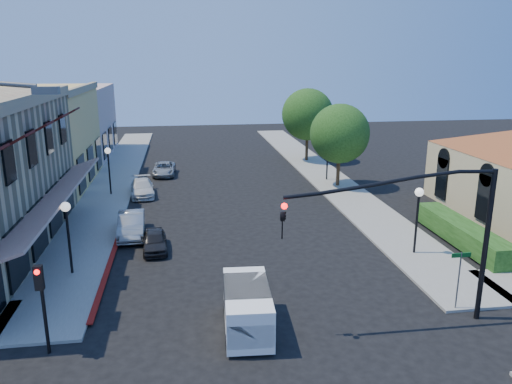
{
  "coord_description": "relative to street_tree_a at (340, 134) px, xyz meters",
  "views": [
    {
      "loc": [
        -3.16,
        -14.59,
        9.94
      ],
      "look_at": [
        0.81,
        11.96,
        2.6
      ],
      "focal_mm": 35.0,
      "sensor_mm": 36.0,
      "label": 1
    }
  ],
  "objects": [
    {
      "name": "sidewalk_left",
      "position": [
        -17.55,
        5.0,
        -4.13
      ],
      "size": [
        3.5,
        50.0,
        0.12
      ],
      "primitive_type": "cube",
      "color": "gray",
      "rests_on": "ground"
    },
    {
      "name": "parked_car_b",
      "position": [
        -15.0,
        -9.0,
        -3.52
      ],
      "size": [
        1.62,
        4.15,
        1.35
      ],
      "primitive_type": "imported",
      "rotation": [
        0.0,
        0.0,
        0.05
      ],
      "color": "#989B9C",
      "rests_on": "ground"
    },
    {
      "name": "lamppost_left_near",
      "position": [
        -17.3,
        -14.0,
        -1.46
      ],
      "size": [
        0.44,
        0.44,
        3.57
      ],
      "color": "black",
      "rests_on": "ground"
    },
    {
      "name": "parked_car_c",
      "position": [
        -15.0,
        -0.36,
        -3.61
      ],
      "size": [
        2.02,
        4.15,
        1.17
      ],
      "primitive_type": "imported",
      "rotation": [
        0.0,
        0.0,
        0.1
      ],
      "color": "silver",
      "rests_on": "ground"
    },
    {
      "name": "parked_car_d",
      "position": [
        -13.6,
        6.02,
        -3.65
      ],
      "size": [
        1.97,
        4.01,
        1.1
      ],
      "primitive_type": "imported",
      "rotation": [
        0.0,
        0.0,
        -0.04
      ],
      "color": "#9D9FA2",
      "rests_on": "ground"
    },
    {
      "name": "street_name_sign",
      "position": [
        -1.3,
        -19.8,
        -2.5
      ],
      "size": [
        0.8,
        0.06,
        2.5
      ],
      "color": "#595B5E",
      "rests_on": "ground"
    },
    {
      "name": "pink_stucco_building",
      "position": [
        -24.3,
        16.0,
        -0.69
      ],
      "size": [
        10.0,
        12.0,
        7.0
      ],
      "primitive_type": "cube",
      "color": "beige",
      "rests_on": "ground"
    },
    {
      "name": "street_tree_b",
      "position": [
        0.0,
        10.0,
        0.35
      ],
      "size": [
        4.94,
        4.94,
        7.02
      ],
      "color": "#372616",
      "rests_on": "ground"
    },
    {
      "name": "parked_car_a",
      "position": [
        -13.6,
        -11.43,
        -3.66
      ],
      "size": [
        1.45,
        3.2,
        1.06
      ],
      "primitive_type": "imported",
      "rotation": [
        0.0,
        0.0,
        0.06
      ],
      "color": "black",
      "rests_on": "ground"
    },
    {
      "name": "yellow_stucco_building",
      "position": [
        -24.3,
        4.0,
        -0.39
      ],
      "size": [
        10.0,
        12.0,
        7.6
      ],
      "primitive_type": "cube",
      "color": "#E3BD66",
      "rests_on": "ground"
    },
    {
      "name": "lamppost_left_far",
      "position": [
        -17.3,
        0.0,
        -1.46
      ],
      "size": [
        0.44,
        0.44,
        3.57
      ],
      "color": "black",
      "rests_on": "ground"
    },
    {
      "name": "sidewalk_right",
      "position": [
        -0.05,
        5.0,
        -4.13
      ],
      "size": [
        3.5,
        50.0,
        0.12
      ],
      "primitive_type": "cube",
      "color": "gray",
      "rests_on": "ground"
    },
    {
      "name": "lamppost_right_near",
      "position": [
        -0.3,
        -14.0,
        -1.46
      ],
      "size": [
        0.44,
        0.44,
        3.57
      ],
      "color": "black",
      "rests_on": "ground"
    },
    {
      "name": "signal_mast_arm",
      "position": [
        -2.94,
        -20.5,
        -0.11
      ],
      "size": [
        8.01,
        0.39,
        6.0
      ],
      "color": "black",
      "rests_on": "ground"
    },
    {
      "name": "white_van",
      "position": [
        -9.81,
        -20.04,
        -3.21
      ],
      "size": [
        1.89,
        3.92,
        1.7
      ],
      "color": "white",
      "rests_on": "ground"
    },
    {
      "name": "ground",
      "position": [
        -8.8,
        -22.0,
        -4.19
      ],
      "size": [
        120.0,
        120.0,
        0.0
      ],
      "primitive_type": "plane",
      "color": "black",
      "rests_on": "ground"
    },
    {
      "name": "secondary_signal",
      "position": [
        -16.8,
        -20.59,
        -1.88
      ],
      "size": [
        0.28,
        0.42,
        3.32
      ],
      "color": "black",
      "rests_on": "ground"
    },
    {
      "name": "hedge",
      "position": [
        2.9,
        -13.0,
        -4.19
      ],
      "size": [
        1.4,
        8.0,
        1.1
      ],
      "primitive_type": "cube",
      "color": "#1A3F12",
      "rests_on": "ground"
    },
    {
      "name": "lamppost_right_far",
      "position": [
        -0.3,
        2.0,
        -1.46
      ],
      "size": [
        0.44,
        0.44,
        3.57
      ],
      "color": "black",
      "rests_on": "ground"
    },
    {
      "name": "curb_red_strip",
      "position": [
        -15.7,
        -14.0,
        -4.19
      ],
      "size": [
        0.25,
        10.0,
        0.06
      ],
      "primitive_type": "cube",
      "color": "maroon",
      "rests_on": "ground"
    },
    {
      "name": "street_tree_a",
      "position": [
        0.0,
        0.0,
        0.0
      ],
      "size": [
        4.56,
        4.56,
        6.48
      ],
      "color": "#372616",
      "rests_on": "ground"
    }
  ]
}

